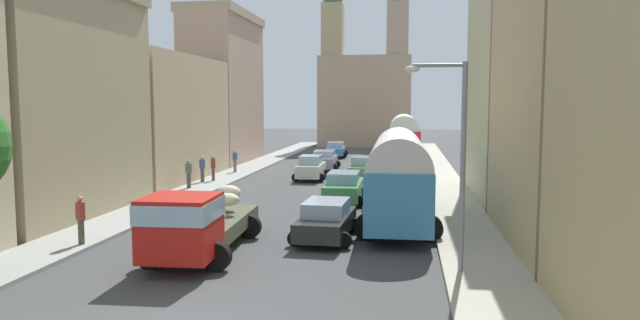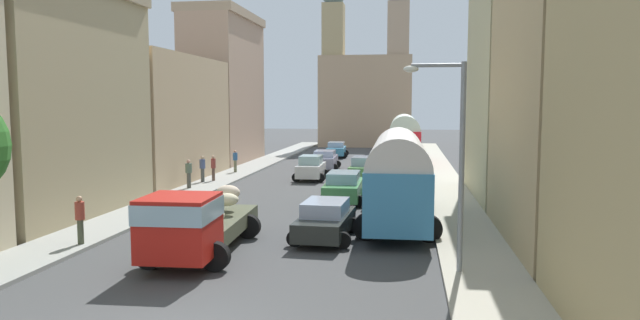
% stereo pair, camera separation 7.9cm
% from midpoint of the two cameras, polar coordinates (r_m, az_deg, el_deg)
% --- Properties ---
extents(ground_plane, '(154.00, 154.00, 0.00)m').
position_cam_midpoint_polar(ground_plane, '(38.53, 1.14, -1.97)').
color(ground_plane, '#444546').
extents(sidewalk_left, '(2.50, 70.00, 0.14)m').
position_cam_midpoint_polar(sidewalk_left, '(40.09, -9.19, -1.65)').
color(sidewalk_left, '#9B9C96').
rests_on(sidewalk_left, ground).
extents(sidewalk_right, '(2.50, 70.00, 0.14)m').
position_cam_midpoint_polar(sidewalk_right, '(38.29, 11.97, -2.04)').
color(sidewalk_right, '#B3AE9B').
rests_on(sidewalk_right, ground).
extents(building_left_1, '(4.52, 10.44, 10.73)m').
position_cam_midpoint_polar(building_left_1, '(28.15, -24.89, 5.74)').
color(building_left_1, tan).
rests_on(building_left_1, ground).
extents(building_left_2, '(5.33, 13.07, 8.15)m').
position_cam_midpoint_polar(building_left_2, '(39.14, -15.75, 3.93)').
color(building_left_2, tan).
rests_on(building_left_2, ground).
extents(building_left_3, '(4.72, 10.76, 12.81)m').
position_cam_midpoint_polar(building_left_3, '(50.29, -9.57, 7.07)').
color(building_left_3, tan).
rests_on(building_left_3, ground).
extents(building_right_1, '(5.61, 9.72, 11.20)m').
position_cam_midpoint_polar(building_right_1, '(22.37, 25.36, 6.41)').
color(building_right_1, tan).
rests_on(building_right_1, ground).
extents(building_right_2, '(6.03, 9.77, 13.70)m').
position_cam_midpoint_polar(building_right_2, '(32.30, 20.07, 8.46)').
color(building_right_2, '#BEB587').
rests_on(building_right_2, ground).
extents(distant_church, '(10.81, 6.62, 19.16)m').
position_cam_midpoint_polar(distant_church, '(69.40, 4.48, 6.71)').
color(distant_church, tan).
rests_on(distant_church, ground).
extents(parked_bus_0, '(3.39, 10.01, 3.91)m').
position_cam_midpoint_polar(parked_bus_0, '(24.41, 7.70, -1.34)').
color(parked_bus_0, teal).
rests_on(parked_bus_0, ground).
extents(parked_bus_1, '(3.38, 9.79, 4.16)m').
position_cam_midpoint_polar(parked_bus_1, '(48.53, 8.28, 2.27)').
color(parked_bus_1, red).
rests_on(parked_bus_1, ground).
extents(cargo_truck_0, '(3.16, 7.31, 2.32)m').
position_cam_midpoint_polar(cargo_truck_0, '(19.29, -12.27, -6.05)').
color(cargo_truck_0, red).
rests_on(cargo_truck_0, ground).
extents(car_0, '(2.21, 3.64, 1.64)m').
position_cam_midpoint_polar(car_0, '(38.32, -0.98, -0.79)').
color(car_0, silver).
rests_on(car_0, ground).
extents(car_1, '(2.37, 4.27, 1.50)m').
position_cam_midpoint_polar(car_1, '(44.25, 0.40, 0.01)').
color(car_1, gray).
rests_on(car_1, ground).
extents(car_2, '(2.39, 4.21, 1.45)m').
position_cam_midpoint_polar(car_2, '(54.71, 1.53, 1.05)').
color(car_2, '#3F93BE').
rests_on(car_2, ground).
extents(car_3, '(2.44, 4.25, 1.48)m').
position_cam_midpoint_polar(car_3, '(21.63, 0.51, -5.95)').
color(car_3, '#272A26').
rests_on(car_3, ground).
extents(car_4, '(2.38, 4.38, 1.58)m').
position_cam_midpoint_polar(car_4, '(29.64, 2.30, -2.70)').
color(car_4, '#478F4E').
rests_on(car_4, ground).
extents(car_5, '(2.33, 3.83, 1.63)m').
position_cam_midpoint_polar(car_5, '(37.75, 4.31, -0.90)').
color(car_5, '#528B48').
rests_on(car_5, ground).
extents(pedestrian_0, '(0.36, 0.36, 1.75)m').
position_cam_midpoint_polar(pedestrian_0, '(42.00, -8.49, -0.03)').
color(pedestrian_0, '#696A4F').
rests_on(pedestrian_0, ground).
extents(pedestrian_1, '(0.50, 0.50, 1.82)m').
position_cam_midpoint_polar(pedestrian_1, '(34.57, -12.97, -1.26)').
color(pedestrian_1, '#484740').
rests_on(pedestrian_1, ground).
extents(pedestrian_2, '(0.51, 0.51, 1.80)m').
position_cam_midpoint_polar(pedestrian_2, '(37.11, -11.66, -0.78)').
color(pedestrian_2, '#4B4F4A').
rests_on(pedestrian_2, ground).
extents(pedestrian_3, '(0.43, 0.43, 1.77)m').
position_cam_midpoint_polar(pedestrian_3, '(37.56, -10.62, -0.68)').
color(pedestrian_3, brown).
rests_on(pedestrian_3, ground).
extents(pedestrian_4, '(0.35, 0.35, 1.86)m').
position_cam_midpoint_polar(pedestrian_4, '(21.98, -22.75, -5.35)').
color(pedestrian_4, '#494D38').
rests_on(pedestrian_4, ground).
extents(streetlamp_near, '(1.80, 0.28, 6.28)m').
position_cam_midpoint_polar(streetlamp_near, '(17.15, 13.07, 1.11)').
color(streetlamp_near, gray).
rests_on(streetlamp_near, ground).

